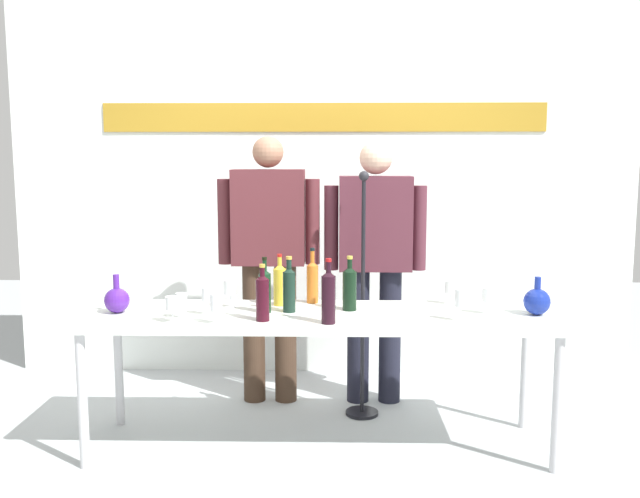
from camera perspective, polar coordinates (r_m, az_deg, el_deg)
ground_plane at (r=3.84m, az=-0.05°, el=-16.29°), size 10.00×10.00×0.00m
back_wall at (r=4.88m, az=0.31°, el=6.99°), size 4.46×0.11×3.00m
display_table at (r=3.61m, az=-0.05°, el=-6.29°), size 2.49×0.67×0.74m
decanter_blue_left at (r=3.75m, az=-16.78°, el=-4.13°), size 0.13×0.13×0.21m
decanter_blue_right at (r=3.72m, az=17.85°, el=-4.22°), size 0.14×0.14×0.20m
presenter_left at (r=4.27m, az=-4.33°, el=-0.13°), size 0.64×0.22×1.70m
presenter_right at (r=4.26m, az=4.66°, el=-0.42°), size 0.64×0.22×1.66m
wine_bottle_0 at (r=3.60m, az=-2.62°, el=-3.30°), size 0.07×0.07×0.30m
wine_bottle_1 at (r=3.77m, az=-3.42°, el=-2.92°), size 0.07×0.07×0.29m
wine_bottle_2 at (r=3.83m, az=-0.64°, el=-2.67°), size 0.07×0.07×0.32m
wine_bottle_3 at (r=3.42m, az=-4.88°, el=-3.99°), size 0.07×0.07×0.29m
wine_bottle_4 at (r=3.35m, az=0.72°, el=-3.95°), size 0.07×0.07×0.33m
wine_bottle_5 at (r=3.60m, az=-4.68°, el=-3.41°), size 0.06×0.06×0.30m
wine_bottle_6 at (r=3.65m, az=2.52°, el=-3.22°), size 0.08×0.08×0.30m
wine_glass_left_0 at (r=3.39m, az=-8.77°, el=-4.56°), size 0.06×0.06×0.15m
wine_glass_left_1 at (r=3.75m, az=-7.60°, el=-3.29°), size 0.07×0.07×0.15m
wine_glass_left_2 at (r=3.58m, az=-9.49°, el=-3.88°), size 0.06×0.06×0.15m
wine_glass_left_3 at (r=3.46m, az=-12.39°, el=-4.54°), size 0.07×0.07×0.13m
wine_glass_left_4 at (r=3.54m, az=-11.63°, el=-4.28°), size 0.06×0.06×0.13m
wine_glass_right_0 at (r=3.67m, az=14.07°, el=-3.81°), size 0.07×0.07×0.14m
wine_glass_right_1 at (r=3.87m, az=10.99°, el=-3.21°), size 0.07×0.07×0.13m
wine_glass_right_2 at (r=3.48m, az=11.78°, el=-4.15°), size 0.06×0.06×0.16m
microphone_stand at (r=4.11m, az=3.61°, el=-7.34°), size 0.20×0.20×1.49m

